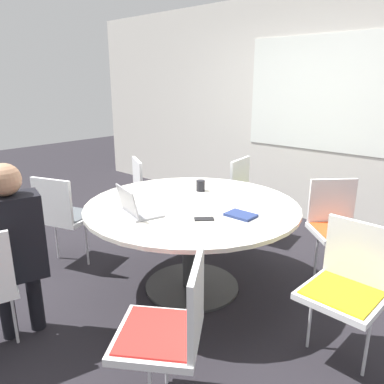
{
  "coord_description": "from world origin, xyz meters",
  "views": [
    {
      "loc": [
        1.91,
        -2.11,
        1.7
      ],
      "look_at": [
        0.0,
        0.0,
        0.85
      ],
      "focal_mm": 35.0,
      "sensor_mm": 36.0,
      "label": 1
    }
  ],
  "objects_px": {
    "chair_2": "(348,281)",
    "person_0": "(13,241)",
    "chair_1": "(171,325)",
    "spiral_notebook": "(241,215)",
    "laptop": "(136,208)",
    "chair_3": "(337,222)",
    "chair_5": "(149,189)",
    "chair_6": "(63,212)",
    "coffee_cup": "(201,186)",
    "chair_4": "(250,191)",
    "cell_phone": "(204,219)"
  },
  "relations": [
    {
      "from": "spiral_notebook",
      "to": "coffee_cup",
      "type": "distance_m",
      "value": 0.71
    },
    {
      "from": "chair_4",
      "to": "chair_6",
      "type": "distance_m",
      "value": 1.95
    },
    {
      "from": "person_0",
      "to": "coffee_cup",
      "type": "height_order",
      "value": "person_0"
    },
    {
      "from": "chair_2",
      "to": "person_0",
      "type": "distance_m",
      "value": 2.09
    },
    {
      "from": "chair_3",
      "to": "person_0",
      "type": "distance_m",
      "value": 2.53
    },
    {
      "from": "chair_1",
      "to": "spiral_notebook",
      "type": "xyz_separation_m",
      "value": [
        -0.31,
        1.03,
        0.23
      ]
    },
    {
      "from": "chair_3",
      "to": "chair_5",
      "type": "relative_size",
      "value": 1.0
    },
    {
      "from": "person_0",
      "to": "chair_6",
      "type": "bearing_deg",
      "value": 61.72
    },
    {
      "from": "chair_4",
      "to": "person_0",
      "type": "height_order",
      "value": "person_0"
    },
    {
      "from": "chair_6",
      "to": "cell_phone",
      "type": "height_order",
      "value": "chair_6"
    },
    {
      "from": "coffee_cup",
      "to": "laptop",
      "type": "bearing_deg",
      "value": -86.27
    },
    {
      "from": "chair_5",
      "to": "laptop",
      "type": "relative_size",
      "value": 2.35
    },
    {
      "from": "chair_1",
      "to": "person_0",
      "type": "distance_m",
      "value": 1.2
    },
    {
      "from": "person_0",
      "to": "laptop",
      "type": "xyz_separation_m",
      "value": [
        0.25,
        0.79,
        0.08
      ]
    },
    {
      "from": "chair_2",
      "to": "chair_6",
      "type": "xyz_separation_m",
      "value": [
        -2.42,
        -0.51,
        0.0
      ]
    },
    {
      "from": "chair_6",
      "to": "cell_phone",
      "type": "distance_m",
      "value": 1.5
    },
    {
      "from": "chair_5",
      "to": "coffee_cup",
      "type": "height_order",
      "value": "chair_5"
    },
    {
      "from": "cell_phone",
      "to": "coffee_cup",
      "type": "bearing_deg",
      "value": 132.83
    },
    {
      "from": "chair_5",
      "to": "person_0",
      "type": "bearing_deg",
      "value": -38.91
    },
    {
      "from": "chair_2",
      "to": "chair_4",
      "type": "bearing_deg",
      "value": -36.36
    },
    {
      "from": "chair_4",
      "to": "laptop",
      "type": "bearing_deg",
      "value": -4.7
    },
    {
      "from": "chair_1",
      "to": "laptop",
      "type": "relative_size",
      "value": 2.35
    },
    {
      "from": "chair_2",
      "to": "person_0",
      "type": "height_order",
      "value": "person_0"
    },
    {
      "from": "chair_3",
      "to": "spiral_notebook",
      "type": "xyz_separation_m",
      "value": [
        -0.36,
        -0.93,
        0.23
      ]
    },
    {
      "from": "chair_1",
      "to": "chair_2",
      "type": "xyz_separation_m",
      "value": [
        0.5,
        1.02,
        0.0
      ]
    },
    {
      "from": "chair_5",
      "to": "chair_6",
      "type": "height_order",
      "value": "same"
    },
    {
      "from": "chair_5",
      "to": "chair_4",
      "type": "bearing_deg",
      "value": 66.79
    },
    {
      "from": "spiral_notebook",
      "to": "laptop",
      "type": "bearing_deg",
      "value": -140.57
    },
    {
      "from": "chair_1",
      "to": "cell_phone",
      "type": "bearing_deg",
      "value": -4.07
    },
    {
      "from": "chair_6",
      "to": "coffee_cup",
      "type": "xyz_separation_m",
      "value": [
        0.97,
        0.82,
        0.27
      ]
    },
    {
      "from": "chair_5",
      "to": "spiral_notebook",
      "type": "xyz_separation_m",
      "value": [
        1.59,
        -0.52,
        0.23
      ]
    },
    {
      "from": "spiral_notebook",
      "to": "cell_phone",
      "type": "bearing_deg",
      "value": -124.64
    },
    {
      "from": "person_0",
      "to": "spiral_notebook",
      "type": "distance_m",
      "value": 1.54
    },
    {
      "from": "chair_1",
      "to": "laptop",
      "type": "distance_m",
      "value": 1.08
    },
    {
      "from": "chair_2",
      "to": "chair_5",
      "type": "xyz_separation_m",
      "value": [
        -2.39,
        0.53,
        0.0
      ]
    },
    {
      "from": "chair_1",
      "to": "spiral_notebook",
      "type": "height_order",
      "value": "chair_1"
    },
    {
      "from": "coffee_cup",
      "to": "chair_6",
      "type": "bearing_deg",
      "value": -139.85
    },
    {
      "from": "chair_6",
      "to": "laptop",
      "type": "xyz_separation_m",
      "value": [
        1.02,
        0.03,
        0.27
      ]
    },
    {
      "from": "laptop",
      "to": "chair_1",
      "type": "bearing_deg",
      "value": 165.77
    },
    {
      "from": "chair_2",
      "to": "chair_6",
      "type": "height_order",
      "value": "same"
    },
    {
      "from": "chair_2",
      "to": "chair_4",
      "type": "height_order",
      "value": "same"
    },
    {
      "from": "laptop",
      "to": "spiral_notebook",
      "type": "height_order",
      "value": "laptop"
    },
    {
      "from": "laptop",
      "to": "cell_phone",
      "type": "distance_m",
      "value": 0.51
    },
    {
      "from": "chair_6",
      "to": "coffee_cup",
      "type": "bearing_deg",
      "value": 20.21
    },
    {
      "from": "chair_2",
      "to": "chair_1",
      "type": "bearing_deg",
      "value": 66.39
    },
    {
      "from": "chair_5",
      "to": "chair_3",
      "type": "bearing_deg",
      "value": 40.73
    },
    {
      "from": "cell_phone",
      "to": "laptop",
      "type": "bearing_deg",
      "value": -149.18
    },
    {
      "from": "chair_2",
      "to": "laptop",
      "type": "xyz_separation_m",
      "value": [
        -1.4,
        -0.48,
        0.27
      ]
    },
    {
      "from": "coffee_cup",
      "to": "chair_2",
      "type": "bearing_deg",
      "value": -12.1
    },
    {
      "from": "person_0",
      "to": "cell_phone",
      "type": "distance_m",
      "value": 1.26
    }
  ]
}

